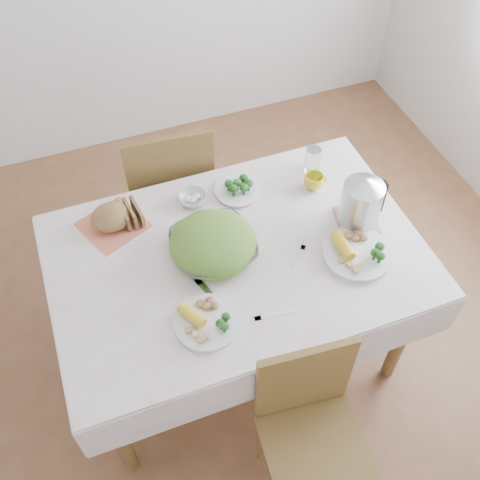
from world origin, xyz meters
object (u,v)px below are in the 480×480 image
object	(u,v)px
dinner_plate_left	(207,322)
chair_near	(316,443)
salad_bowl	(213,247)
electric_kettle	(361,202)
dining_table	(237,306)
dinner_plate_right	(357,254)
chair_far	(169,187)
yellow_mug	(314,181)

from	to	relation	value
dinner_plate_left	chair_near	bearing A→B (deg)	-59.80
salad_bowl	electric_kettle	world-z (taller)	electric_kettle
dining_table	dinner_plate_right	distance (m)	0.63
dinner_plate_left	dinner_plate_right	world-z (taller)	dinner_plate_right
dining_table	dinner_plate_right	world-z (taller)	dinner_plate_right
electric_kettle	chair_near	bearing A→B (deg)	-139.16
chair_far	chair_near	bearing A→B (deg)	100.34
dining_table	electric_kettle	size ratio (longest dim) A/B	5.93
dining_table	chair_far	xyz separation A→B (m)	(-0.10, 0.76, 0.09)
dining_table	dinner_plate_left	xyz separation A→B (m)	(-0.22, -0.27, 0.40)
salad_bowl	dinner_plate_right	xyz separation A→B (m)	(0.54, -0.21, -0.03)
salad_bowl	yellow_mug	size ratio (longest dim) A/B	3.69
chair_far	dinner_plate_right	xyz separation A→B (m)	(0.55, -0.94, 0.31)
dining_table	dinner_plate_left	distance (m)	0.53
electric_kettle	chair_far	bearing A→B (deg)	115.14
yellow_mug	dinner_plate_right	bearing A→B (deg)	-90.32
chair_near	dinner_plate_left	world-z (taller)	chair_near
dining_table	dinner_plate_left	world-z (taller)	dinner_plate_left
chair_near	salad_bowl	xyz separation A→B (m)	(-0.13, 0.75, 0.34)
dinner_plate_left	electric_kettle	xyz separation A→B (m)	(0.76, 0.26, 0.11)
dinner_plate_right	electric_kettle	distance (m)	0.22
dinner_plate_left	yellow_mug	bearing A→B (deg)	37.08
dinner_plate_right	electric_kettle	xyz separation A→B (m)	(0.09, 0.17, 0.11)
salad_bowl	chair_far	bearing A→B (deg)	91.02
salad_bowl	dinner_plate_left	size ratio (longest dim) A/B	1.35
dining_table	salad_bowl	distance (m)	0.44
chair_far	dinner_plate_right	world-z (taller)	chair_far
dinner_plate_right	yellow_mug	size ratio (longest dim) A/B	3.13
dinner_plate_right	electric_kettle	world-z (taller)	electric_kettle
dining_table	yellow_mug	xyz separation A→B (m)	(0.45, 0.24, 0.42)
chair_far	dinner_plate_left	distance (m)	1.08
dining_table	salad_bowl	world-z (taller)	salad_bowl
chair_near	yellow_mug	world-z (taller)	chair_near
chair_near	dinner_plate_right	world-z (taller)	chair_near
dining_table	chair_near	bearing A→B (deg)	-86.46
chair_far	electric_kettle	distance (m)	1.09
dining_table	dinner_plate_right	bearing A→B (deg)	-21.56
chair_near	dinner_plate_right	xyz separation A→B (m)	(0.41, 0.54, 0.31)
chair_near	electric_kettle	distance (m)	0.96
chair_near	chair_far	xyz separation A→B (m)	(-0.15, 1.48, 0.00)
chair_far	salad_bowl	distance (m)	0.80
dining_table	chair_near	world-z (taller)	chair_near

